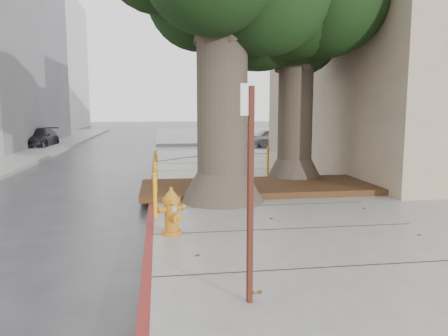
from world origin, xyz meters
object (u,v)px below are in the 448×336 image
object	(u,v)px
car_red	(313,136)
car_silver	(275,137)
car_dark	(38,138)
signpost	(250,182)
fire_hydrant	(172,211)

from	to	relation	value
car_red	car_silver	bearing A→B (deg)	97.01
car_red	car_dark	distance (m)	16.97
car_red	car_dark	bearing A→B (deg)	82.91
signpost	car_silver	bearing A→B (deg)	63.64
fire_hydrant	car_dark	xyz separation A→B (m)	(-7.35, 19.77, 0.03)
car_silver	car_dark	world-z (taller)	car_dark
fire_hydrant	car_dark	size ratio (longest dim) A/B	0.21
fire_hydrant	signpost	bearing A→B (deg)	-98.36
car_red	car_dark	xyz separation A→B (m)	(-16.96, 0.37, 0.03)
signpost	fire_hydrant	bearing A→B (deg)	95.05
fire_hydrant	car_dark	distance (m)	21.09
signpost	car_red	xyz separation A→B (m)	(8.81, 22.30, -1.00)
signpost	car_red	distance (m)	24.00
fire_hydrant	car_red	bearing A→B (deg)	39.74
signpost	car_dark	world-z (taller)	signpost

